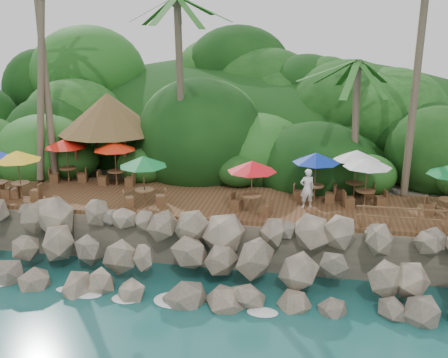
# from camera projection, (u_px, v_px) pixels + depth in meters

# --- Properties ---
(ground) EXTENTS (140.00, 140.00, 0.00)m
(ground) POSITION_uv_depth(u_px,v_px,m) (195.00, 306.00, 20.21)
(ground) COLOR #19514F
(ground) RESTS_ON ground
(land_base) EXTENTS (32.00, 25.20, 2.10)m
(land_base) POSITION_uv_depth(u_px,v_px,m) (251.00, 171.00, 34.99)
(land_base) COLOR gray
(land_base) RESTS_ON ground
(jungle_hill) EXTENTS (44.80, 28.00, 15.40)m
(jungle_hill) POSITION_uv_depth(u_px,v_px,m) (264.00, 159.00, 42.36)
(jungle_hill) COLOR #143811
(jungle_hill) RESTS_ON ground
(seawall) EXTENTS (29.00, 4.00, 2.30)m
(seawall) POSITION_uv_depth(u_px,v_px,m) (206.00, 257.00, 21.77)
(seawall) COLOR gray
(seawall) RESTS_ON ground
(terrace) EXTENTS (26.00, 5.00, 0.20)m
(terrace) POSITION_uv_depth(u_px,v_px,m) (224.00, 203.00, 25.24)
(terrace) COLOR brown
(terrace) RESTS_ON land_base
(jungle_foliage) EXTENTS (44.00, 16.00, 12.00)m
(jungle_foliage) POSITION_uv_depth(u_px,v_px,m) (249.00, 190.00, 34.35)
(jungle_foliage) COLOR #143811
(jungle_foliage) RESTS_ON ground
(foam_line) EXTENTS (25.20, 0.80, 0.06)m
(foam_line) POSITION_uv_depth(u_px,v_px,m) (197.00, 302.00, 20.48)
(foam_line) COLOR white
(foam_line) RESTS_ON ground
(palapa) EXTENTS (5.57, 5.57, 4.60)m
(palapa) POSITION_uv_depth(u_px,v_px,m) (108.00, 113.00, 28.82)
(palapa) COLOR brown
(palapa) RESTS_ON ground
(dining_clusters) EXTENTS (24.91, 5.43, 2.41)m
(dining_clusters) POSITION_uv_depth(u_px,v_px,m) (226.00, 162.00, 24.45)
(dining_clusters) COLOR brown
(dining_clusters) RESTS_ON terrace
(railing) EXTENTS (7.20, 0.10, 1.00)m
(railing) POSITION_uv_depth(u_px,v_px,m) (447.00, 219.00, 21.13)
(railing) COLOR brown
(railing) RESTS_ON terrace
(waiter) EXTENTS (0.80, 0.67, 1.88)m
(waiter) POSITION_uv_depth(u_px,v_px,m) (307.00, 188.00, 23.98)
(waiter) COLOR white
(waiter) RESTS_ON terrace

